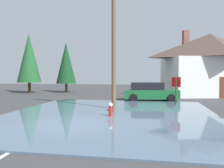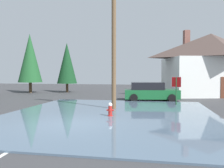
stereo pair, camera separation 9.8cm
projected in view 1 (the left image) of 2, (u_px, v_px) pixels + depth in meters
ground_plane at (72, 126)px, 10.53m from camera, size 80.00×80.00×0.10m
flood_puddle at (110, 115)px, 13.08m from camera, size 11.52×13.38×0.07m
lane_stop_bar at (75, 142)px, 7.96m from camera, size 4.01×0.63×0.01m
fire_hydrant at (111, 110)px, 12.46m from camera, size 0.39×0.33×0.77m
utility_pole at (114, 37)px, 14.90m from camera, size 1.60×0.28×8.86m
stop_sign_far at (176, 85)px, 17.00m from camera, size 0.65×0.39×2.06m
house at (210, 63)px, 25.01m from camera, size 10.86×8.73×7.00m
parked_car at (150, 92)px, 20.25m from camera, size 4.74×2.61×1.56m
pine_tree_tall_left at (66, 63)px, 29.13m from camera, size 2.44×2.44×6.09m
pine_tree_mid_left at (29, 58)px, 28.37m from camera, size 2.82×2.82×7.06m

